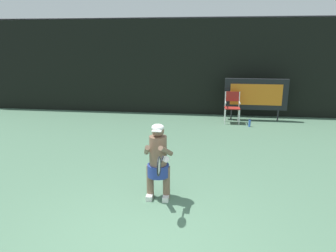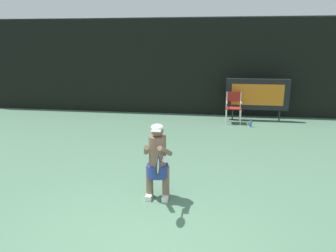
% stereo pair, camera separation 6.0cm
% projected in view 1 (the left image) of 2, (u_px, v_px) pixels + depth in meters
% --- Properties ---
extents(backdrop_screen, '(18.00, 0.12, 3.66)m').
position_uv_depth(backdrop_screen, '(190.00, 67.00, 12.19)').
color(backdrop_screen, black).
rests_on(backdrop_screen, ground).
extents(scoreboard, '(2.20, 0.21, 1.50)m').
position_uv_depth(scoreboard, '(256.00, 94.00, 11.39)').
color(scoreboard, black).
rests_on(scoreboard, ground).
extents(umpire_chair, '(0.52, 0.44, 1.08)m').
position_uv_depth(umpire_chair, '(232.00, 105.00, 11.12)').
color(umpire_chair, white).
rests_on(umpire_chair, ground).
extents(water_bottle, '(0.07, 0.07, 0.27)m').
position_uv_depth(water_bottle, '(250.00, 123.00, 10.70)').
color(water_bottle, blue).
rests_on(water_bottle, ground).
extents(tennis_player, '(0.53, 0.61, 1.40)m').
position_uv_depth(tennis_player, '(158.00, 160.00, 5.67)').
color(tennis_player, white).
rests_on(tennis_player, ground).
extents(tennis_racket, '(0.03, 0.60, 0.31)m').
position_uv_depth(tennis_racket, '(159.00, 166.00, 4.98)').
color(tennis_racket, black).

